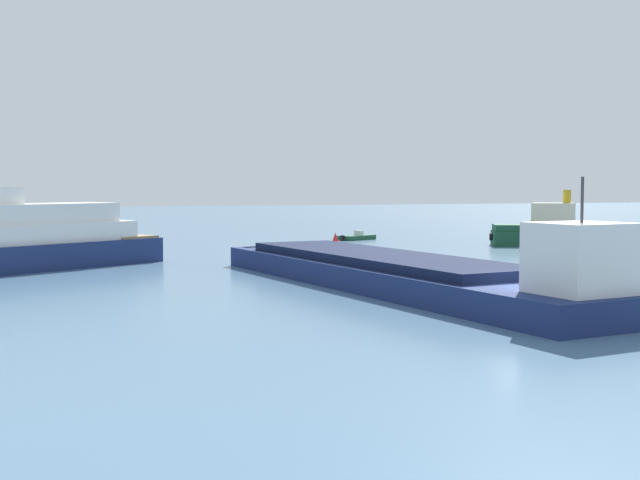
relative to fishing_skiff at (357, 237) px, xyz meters
The scene contains 6 objects.
ground_plane 50.71m from the fishing_skiff, 103.30° to the right, with size 400.00×400.00×0.00m, color slate.
fishing_skiff is the anchor object (origin of this frame).
tugboat 19.38m from the fishing_skiff, 46.37° to the right, with size 10.78×7.35×5.17m.
cargo_barge 41.27m from the fishing_skiff, 108.23° to the right, with size 10.97×32.43×5.88m.
white_riverboat 38.23m from the fishing_skiff, 145.78° to the right, with size 18.17×14.23×6.85m.
channel_buoy_red 20.72m from the fishing_skiff, 116.09° to the right, with size 0.70×0.70×1.90m.
Camera 1 is at (-19.65, -30.21, 5.51)m, focal length 46.77 mm.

